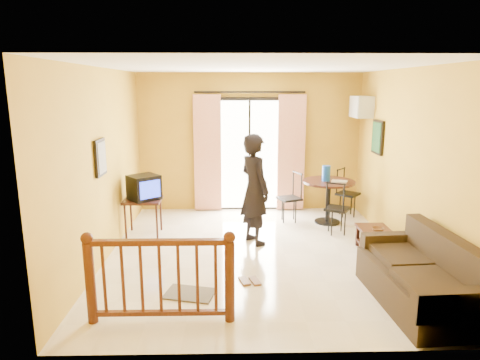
{
  "coord_description": "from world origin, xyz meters",
  "views": [
    {
      "loc": [
        -0.38,
        -6.18,
        2.53
      ],
      "look_at": [
        -0.24,
        0.2,
        1.13
      ],
      "focal_mm": 32.0,
      "sensor_mm": 36.0,
      "label": 1
    }
  ],
  "objects_px": {
    "sofa": "(422,279)",
    "dining_table": "(329,189)",
    "coffee_table": "(377,239)",
    "television": "(144,187)",
    "standing_person": "(255,189)"
  },
  "relations": [
    {
      "from": "sofa",
      "to": "dining_table",
      "type": "bearing_deg",
      "value": 93.27
    },
    {
      "from": "dining_table",
      "to": "coffee_table",
      "type": "xyz_separation_m",
      "value": [
        0.4,
        -1.59,
        -0.4
      ]
    },
    {
      "from": "dining_table",
      "to": "coffee_table",
      "type": "distance_m",
      "value": 1.68
    },
    {
      "from": "television",
      "to": "sofa",
      "type": "relative_size",
      "value": 0.34
    },
    {
      "from": "television",
      "to": "coffee_table",
      "type": "xyz_separation_m",
      "value": [
        3.72,
        -1.0,
        -0.59
      ]
    },
    {
      "from": "television",
      "to": "standing_person",
      "type": "height_order",
      "value": "standing_person"
    },
    {
      "from": "standing_person",
      "to": "dining_table",
      "type": "bearing_deg",
      "value": -83.83
    },
    {
      "from": "sofa",
      "to": "standing_person",
      "type": "bearing_deg",
      "value": 127.17
    },
    {
      "from": "television",
      "to": "coffee_table",
      "type": "distance_m",
      "value": 3.89
    },
    {
      "from": "coffee_table",
      "to": "sofa",
      "type": "xyz_separation_m",
      "value": [
        0.01,
        -1.55,
        0.08
      ]
    },
    {
      "from": "television",
      "to": "coffee_table",
      "type": "bearing_deg",
      "value": -54.88
    },
    {
      "from": "standing_person",
      "to": "television",
      "type": "bearing_deg",
      "value": 47.76
    },
    {
      "from": "dining_table",
      "to": "standing_person",
      "type": "xyz_separation_m",
      "value": [
        -1.45,
        -1.02,
        0.26
      ]
    },
    {
      "from": "television",
      "to": "dining_table",
      "type": "height_order",
      "value": "television"
    },
    {
      "from": "coffee_table",
      "to": "standing_person",
      "type": "relative_size",
      "value": 0.46
    }
  ]
}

